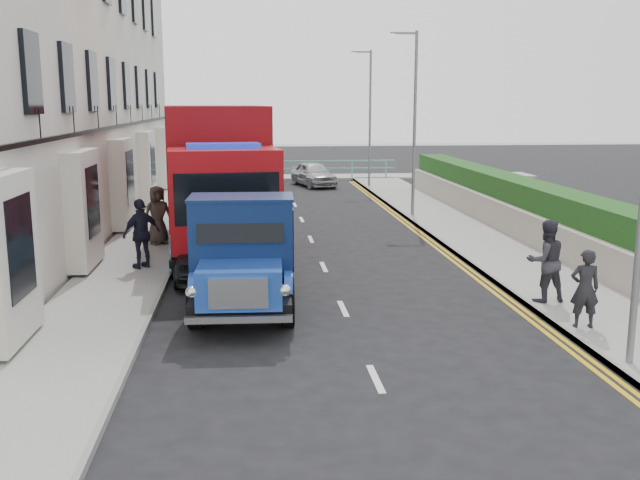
% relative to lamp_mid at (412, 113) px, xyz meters
% --- Properties ---
extents(ground, '(120.00, 120.00, 0.00)m').
position_rel_lamp_mid_xyz_m(ground, '(-4.18, -14.00, -4.00)').
color(ground, black).
rests_on(ground, ground).
extents(pavement_west, '(2.40, 38.00, 0.12)m').
position_rel_lamp_mid_xyz_m(pavement_west, '(-9.38, -5.00, -3.94)').
color(pavement_west, gray).
rests_on(pavement_west, ground).
extents(pavement_east, '(2.60, 38.00, 0.12)m').
position_rel_lamp_mid_xyz_m(pavement_east, '(1.12, -5.00, -3.94)').
color(pavement_east, gray).
rests_on(pavement_east, ground).
extents(promenade, '(30.00, 2.50, 0.12)m').
position_rel_lamp_mid_xyz_m(promenade, '(-4.18, 15.00, -3.94)').
color(promenade, gray).
rests_on(promenade, ground).
extents(sea_plane, '(120.00, 120.00, 0.00)m').
position_rel_lamp_mid_xyz_m(sea_plane, '(-4.18, 46.00, -4.00)').
color(sea_plane, slate).
rests_on(sea_plane, ground).
extents(terrace_west, '(6.31, 30.20, 14.25)m').
position_rel_lamp_mid_xyz_m(terrace_west, '(-13.65, -1.00, 3.17)').
color(terrace_west, beige).
rests_on(terrace_west, ground).
extents(garden_east, '(1.45, 28.00, 1.75)m').
position_rel_lamp_mid_xyz_m(garden_east, '(3.03, -5.00, -3.10)').
color(garden_east, '#B2AD9E').
rests_on(garden_east, ground).
extents(seafront_railing, '(13.00, 0.08, 1.11)m').
position_rel_lamp_mid_xyz_m(seafront_railing, '(-4.18, 14.20, -3.42)').
color(seafront_railing, '#59B2A5').
rests_on(seafront_railing, ground).
extents(lamp_mid, '(1.23, 0.18, 7.00)m').
position_rel_lamp_mid_xyz_m(lamp_mid, '(0.00, 0.00, 0.00)').
color(lamp_mid, slate).
rests_on(lamp_mid, ground).
extents(lamp_far, '(1.23, 0.18, 7.00)m').
position_rel_lamp_mid_xyz_m(lamp_far, '(0.00, 10.00, 0.00)').
color(lamp_far, slate).
rests_on(lamp_far, ground).
extents(bedford_lorry, '(2.27, 5.35, 2.49)m').
position_rel_lamp_mid_xyz_m(bedford_lorry, '(-6.32, -12.17, -2.85)').
color(bedford_lorry, black).
rests_on(bedford_lorry, ground).
extents(red_lorry, '(3.55, 8.43, 4.30)m').
position_rel_lamp_mid_xyz_m(red_lorry, '(-7.09, -5.53, -1.71)').
color(red_lorry, black).
rests_on(red_lorry, ground).
extents(parked_car_front, '(2.22, 4.62, 1.52)m').
position_rel_lamp_mid_xyz_m(parked_car_front, '(-7.26, -8.46, -3.24)').
color(parked_car_front, black).
rests_on(parked_car_front, ground).
extents(parked_car_mid, '(1.82, 4.60, 1.49)m').
position_rel_lamp_mid_xyz_m(parked_car_mid, '(-7.50, -7.00, -3.25)').
color(parked_car_mid, teal).
rests_on(parked_car_mid, ground).
extents(parked_car_rear, '(2.06, 5.02, 1.45)m').
position_rel_lamp_mid_xyz_m(parked_car_rear, '(-7.78, -1.14, -3.27)').
color(parked_car_rear, '#A5A4A9').
rests_on(parked_car_rear, ground).
extents(seafront_car_left, '(2.33, 4.87, 1.34)m').
position_rel_lamp_mid_xyz_m(seafront_car_left, '(-6.31, 13.00, -3.33)').
color(seafront_car_left, black).
rests_on(seafront_car_left, ground).
extents(seafront_car_right, '(2.52, 4.08, 1.30)m').
position_rel_lamp_mid_xyz_m(seafront_car_right, '(-2.71, 10.96, -3.35)').
color(seafront_car_right, '#A6A6AA').
rests_on(seafront_car_right, ground).
extents(pedestrian_east_near, '(0.61, 0.44, 1.54)m').
position_rel_lamp_mid_xyz_m(pedestrian_east_near, '(0.22, -14.08, -3.11)').
color(pedestrian_east_near, black).
rests_on(pedestrian_east_near, pavement_east).
extents(pedestrian_east_far, '(0.94, 0.76, 1.80)m').
position_rel_lamp_mid_xyz_m(pedestrian_east_far, '(0.22, -12.23, -2.98)').
color(pedestrian_east_far, '#322F3A').
rests_on(pedestrian_east_far, pavement_east).
extents(pedestrian_west_near, '(1.11, 1.03, 1.83)m').
position_rel_lamp_mid_xyz_m(pedestrian_west_near, '(-8.97, -8.10, -2.96)').
color(pedestrian_west_near, '#1A1C2F').
rests_on(pedestrian_west_near, pavement_west).
extents(pedestrian_west_far, '(1.04, 0.92, 1.79)m').
position_rel_lamp_mid_xyz_m(pedestrian_west_far, '(-8.94, -4.88, -2.98)').
color(pedestrian_west_far, '#392E29').
rests_on(pedestrian_west_far, pavement_west).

